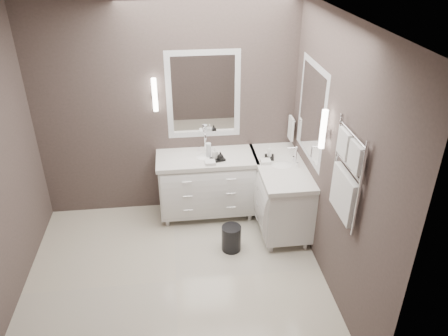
{
  "coord_description": "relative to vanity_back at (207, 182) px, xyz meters",
  "views": [
    {
      "loc": [
        0.09,
        -3.55,
        3.34
      ],
      "look_at": [
        0.6,
        0.7,
        0.96
      ],
      "focal_mm": 35.0,
      "sensor_mm": 36.0,
      "label": 1
    }
  ],
  "objects": [
    {
      "name": "vanity_back",
      "position": [
        0.0,
        0.0,
        0.0
      ],
      "size": [
        1.24,
        0.59,
        0.97
      ],
      "color": "white",
      "rests_on": "floor"
    },
    {
      "name": "towel_ladder",
      "position": [
        1.1,
        -1.63,
        0.91
      ],
      "size": [
        0.06,
        0.58,
        0.9
      ],
      "color": "white",
      "rests_on": "wall_right"
    },
    {
      "name": "sconce_right",
      "position": [
        1.08,
        -1.01,
        1.11
      ],
      "size": [
        0.06,
        0.06,
        0.4
      ],
      "color": "white",
      "rests_on": "wall_right"
    },
    {
      "name": "amenity_tray_right",
      "position": [
        0.76,
        -0.14,
        0.38
      ],
      "size": [
        0.14,
        0.17,
        0.02
      ],
      "primitive_type": "cube",
      "rotation": [
        0.0,
        0.0,
        -0.21
      ],
      "color": "black",
      "rests_on": "vanity_right"
    },
    {
      "name": "sconce_back",
      "position": [
        -0.58,
        0.2,
        1.11
      ],
      "size": [
        0.06,
        0.06,
        0.4
      ],
      "color": "white",
      "rests_on": "wall_back"
    },
    {
      "name": "wall_front",
      "position": [
        -0.45,
        -2.73,
        0.86
      ],
      "size": [
        3.2,
        0.01,
        2.7
      ],
      "primitive_type": "cube",
      "color": "#493D3A",
      "rests_on": "floor"
    },
    {
      "name": "ceiling",
      "position": [
        -0.45,
        -1.23,
        2.22
      ],
      "size": [
        3.2,
        3.0,
        0.01
      ],
      "primitive_type": "cube",
      "color": "white",
      "rests_on": "wall_back"
    },
    {
      "name": "wall_right",
      "position": [
        1.15,
        -1.23,
        0.86
      ],
      "size": [
        0.01,
        3.0,
        2.7
      ],
      "primitive_type": "cube",
      "color": "#493D3A",
      "rests_on": "floor"
    },
    {
      "name": "waste_bin",
      "position": [
        0.21,
        -0.77,
        -0.33
      ],
      "size": [
        0.29,
        0.29,
        0.32
      ],
      "primitive_type": "cylinder",
      "rotation": [
        0.0,
        0.0,
        0.36
      ],
      "color": "black",
      "rests_on": "floor"
    },
    {
      "name": "soap_bottle_b",
      "position": [
        0.16,
        -0.15,
        0.44
      ],
      "size": [
        0.09,
        0.09,
        0.1
      ],
      "primitive_type": "imported",
      "rotation": [
        0.0,
        0.0,
        -0.2
      ],
      "color": "black",
      "rests_on": "amenity_tray_back"
    },
    {
      "name": "wall_back",
      "position": [
        -0.45,
        0.28,
        0.86
      ],
      "size": [
        3.2,
        0.01,
        2.7
      ],
      "primitive_type": "cube",
      "color": "#493D3A",
      "rests_on": "floor"
    },
    {
      "name": "water_bottle",
      "position": [
        0.03,
        -0.02,
        0.46
      ],
      "size": [
        0.08,
        0.08,
        0.19
      ],
      "primitive_type": "cylinder",
      "rotation": [
        0.0,
        0.0,
        -0.26
      ],
      "color": "silver",
      "rests_on": "vanity_back"
    },
    {
      "name": "floor",
      "position": [
        -0.45,
        -1.23,
        -0.49
      ],
      "size": [
        3.2,
        3.0,
        0.01
      ],
      "primitive_type": "cube",
      "color": "beige",
      "rests_on": "ground"
    },
    {
      "name": "mirror_back",
      "position": [
        -0.0,
        0.26,
        1.06
      ],
      "size": [
        0.9,
        0.02,
        1.1
      ],
      "color": "white",
      "rests_on": "wall_back"
    },
    {
      "name": "vanity_right",
      "position": [
        0.88,
        -0.33,
        0.0
      ],
      "size": [
        0.59,
        1.24,
        0.97
      ],
      "color": "white",
      "rests_on": "floor"
    },
    {
      "name": "mirror_right",
      "position": [
        1.14,
        -0.43,
        1.06
      ],
      "size": [
        0.02,
        0.9,
        1.1
      ],
      "color": "white",
      "rests_on": "wall_right"
    },
    {
      "name": "amenity_tray_back",
      "position": [
        0.13,
        -0.12,
        0.38
      ],
      "size": [
        0.19,
        0.16,
        0.02
      ],
      "primitive_type": "cube",
      "rotation": [
        0.0,
        0.0,
        0.29
      ],
      "color": "black",
      "rests_on": "vanity_back"
    },
    {
      "name": "soap_bottle_c",
      "position": [
        0.76,
        -0.14,
        0.46
      ],
      "size": [
        0.07,
        0.07,
        0.15
      ],
      "primitive_type": "imported",
      "rotation": [
        0.0,
        0.0,
        -0.23
      ],
      "color": "white",
      "rests_on": "amenity_tray_right"
    },
    {
      "name": "soap_bottle_a",
      "position": [
        0.1,
        -0.1,
        0.46
      ],
      "size": [
        0.08,
        0.08,
        0.13
      ],
      "primitive_type": "imported",
      "rotation": [
        0.0,
        0.0,
        0.29
      ],
      "color": "white",
      "rests_on": "amenity_tray_back"
    },
    {
      "name": "towel_bar_corner",
      "position": [
        1.09,
        0.13,
        0.63
      ],
      "size": [
        0.03,
        0.22,
        0.3
      ],
      "color": "white",
      "rests_on": "wall_right"
    }
  ]
}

